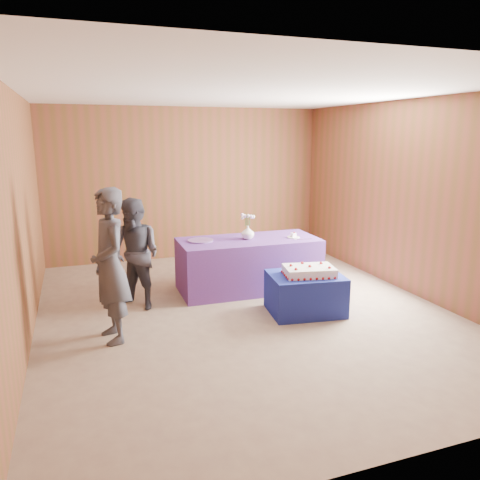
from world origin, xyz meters
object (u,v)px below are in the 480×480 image
serving_table (249,264)px  guest_right (136,254)px  guest_left (110,266)px  cake_table (305,293)px  sheet_cake (309,271)px  vase (248,232)px

serving_table → guest_right: 1.69m
serving_table → guest_right: guest_right is taller
guest_right → guest_left: bearing=-65.4°
cake_table → serving_table: bearing=115.3°
serving_table → guest_left: bearing=-149.6°
guest_left → guest_right: size_ratio=1.17×
cake_table → sheet_cake: size_ratio=1.27×
cake_table → guest_left: 2.44m
cake_table → guest_right: 2.22m
cake_table → serving_table: (-0.35, 1.11, 0.12)m
sheet_cake → vase: vase is taller
cake_table → guest_right: (-1.99, 0.87, 0.47)m
vase → sheet_cake: bearing=-71.7°
cake_table → serving_table: 1.17m
sheet_cake → guest_right: 2.21m
cake_table → sheet_cake: 0.31m
vase → serving_table: bearing=-52.0°
sheet_cake → guest_left: size_ratio=0.42×
vase → guest_right: guest_right is taller
serving_table → vase: 0.47m
serving_table → guest_left: 2.35m
serving_table → cake_table: bearing=-71.2°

